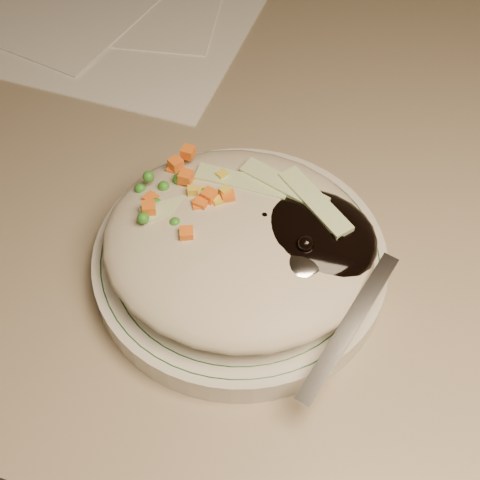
% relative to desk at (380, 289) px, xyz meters
% --- Properties ---
extents(desk, '(1.40, 0.70, 0.74)m').
position_rel_desk_xyz_m(desk, '(0.00, 0.00, 0.00)').
color(desk, gray).
rests_on(desk, ground).
extents(plate, '(0.21, 0.21, 0.02)m').
position_rel_desk_xyz_m(plate, '(-0.11, -0.16, 0.21)').
color(plate, silver).
rests_on(plate, desk).
extents(plate_rim, '(0.20, 0.20, 0.00)m').
position_rel_desk_xyz_m(plate_rim, '(-0.11, -0.16, 0.22)').
color(plate_rim, '#144723').
rests_on(plate_rim, plate).
extents(meal, '(0.21, 0.19, 0.05)m').
position_rel_desk_xyz_m(meal, '(-0.11, -0.16, 0.24)').
color(meal, '#ADA48C').
rests_on(meal, plate).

